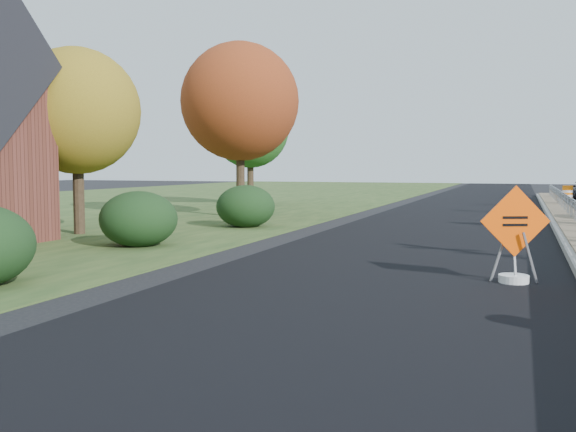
% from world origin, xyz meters
% --- Properties ---
extents(grass_verge_near, '(30.00, 120.00, 0.03)m').
position_xyz_m(grass_verge_near, '(-24.00, 10.00, 0.01)').
color(grass_verge_near, '#2B461E').
rests_on(grass_verge_near, ground).
extents(milled_overlay, '(7.20, 120.00, 0.01)m').
position_xyz_m(milled_overlay, '(-4.40, 10.00, 0.01)').
color(milled_overlay, black).
rests_on(milled_overlay, ground).
extents(hedge_mid, '(2.09, 2.09, 1.52)m').
position_xyz_m(hedge_mid, '(-11.50, 0.00, 0.76)').
color(hedge_mid, black).
rests_on(hedge_mid, ground).
extents(hedge_north, '(2.09, 2.09, 1.52)m').
position_xyz_m(hedge_north, '(-11.00, 6.00, 0.76)').
color(hedge_north, black).
rests_on(hedge_north, ground).
extents(tree_near_yellow, '(3.96, 3.96, 5.88)m').
position_xyz_m(tree_near_yellow, '(-15.00, 2.00, 3.89)').
color(tree_near_yellow, '#473523').
rests_on(tree_near_yellow, ground).
extents(tree_near_red, '(4.95, 4.95, 7.35)m').
position_xyz_m(tree_near_red, '(-13.00, 10.00, 4.86)').
color(tree_near_red, '#473523').
rests_on(tree_near_red, ground).
extents(tree_near_back, '(4.29, 4.29, 6.37)m').
position_xyz_m(tree_near_back, '(-16.00, 18.00, 4.21)').
color(tree_near_back, '#473523').
rests_on(tree_near_back, ground).
extents(caution_sign, '(1.22, 0.55, 1.82)m').
position_xyz_m(caution_sign, '(-1.92, -2.27, 0.46)').
color(caution_sign, white).
rests_on(caution_sign, ground).
extents(barrel_median_far, '(0.65, 0.65, 0.95)m').
position_xyz_m(barrel_median_far, '(0.42, 21.41, 0.68)').
color(barrel_median_far, black).
rests_on(barrel_median_far, median).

